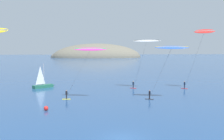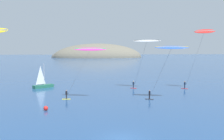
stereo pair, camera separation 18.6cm
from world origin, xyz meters
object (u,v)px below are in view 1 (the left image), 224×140
(kitesurfer_white, at_px, (146,44))
(kitesurfer_blue, at_px, (170,50))
(marker_buoy, at_px, (46,108))
(kitesurfer_red, at_px, (203,36))
(kitesurfer_magenta, at_px, (88,53))
(sailboat_near, at_px, (44,85))

(kitesurfer_white, bearing_deg, kitesurfer_blue, -83.10)
(marker_buoy, bearing_deg, kitesurfer_blue, 16.88)
(kitesurfer_red, relative_size, marker_buoy, 19.22)
(kitesurfer_red, bearing_deg, marker_buoy, -151.28)
(kitesurfer_blue, bearing_deg, kitesurfer_magenta, 174.10)
(sailboat_near, relative_size, kitesurfer_magenta, 0.60)
(sailboat_near, xyz_separation_m, marker_buoy, (3.70, -23.85, -0.29))
(kitesurfer_magenta, bearing_deg, marker_buoy, -129.38)
(sailboat_near, xyz_separation_m, kitesurfer_white, (23.12, -4.40, 9.61))
(kitesurfer_white, bearing_deg, sailboat_near, 169.23)
(sailboat_near, height_order, kitesurfer_magenta, kitesurfer_magenta)
(kitesurfer_blue, height_order, marker_buoy, kitesurfer_blue)
(kitesurfer_red, distance_m, marker_buoy, 37.80)
(marker_buoy, bearing_deg, kitesurfer_magenta, 50.62)
(kitesurfer_red, bearing_deg, sailboat_near, 169.47)
(kitesurfer_blue, bearing_deg, kitesurfer_white, 96.90)
(sailboat_near, distance_m, marker_buoy, 24.14)
(kitesurfer_magenta, relative_size, marker_buoy, 13.54)
(kitesurfer_magenta, height_order, marker_buoy, kitesurfer_magenta)
(kitesurfer_magenta, bearing_deg, kitesurfer_white, 41.81)
(sailboat_near, xyz_separation_m, kitesurfer_magenta, (10.17, -15.98, 7.75))
(sailboat_near, bearing_deg, kitesurfer_white, -10.77)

